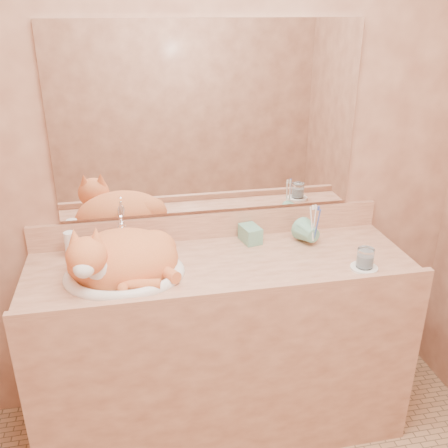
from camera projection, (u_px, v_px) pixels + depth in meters
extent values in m
cube|color=brown|center=(209.00, 153.00, 2.16)|extent=(2.40, 0.02, 2.50)
cube|color=white|center=(209.00, 121.00, 2.09)|extent=(1.30, 0.02, 0.80)
imported|color=#68A78A|center=(256.00, 229.00, 2.19)|extent=(0.09, 0.09, 0.17)
imported|color=#68A78A|center=(314.00, 237.00, 2.19)|extent=(0.13, 0.13, 0.10)
cylinder|color=white|center=(364.00, 268.00, 2.03)|extent=(0.11, 0.11, 0.01)
cylinder|color=silver|center=(365.00, 258.00, 2.01)|extent=(0.07, 0.07, 0.08)
cylinder|color=white|center=(71.00, 245.00, 2.10)|extent=(0.05, 0.05, 0.12)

